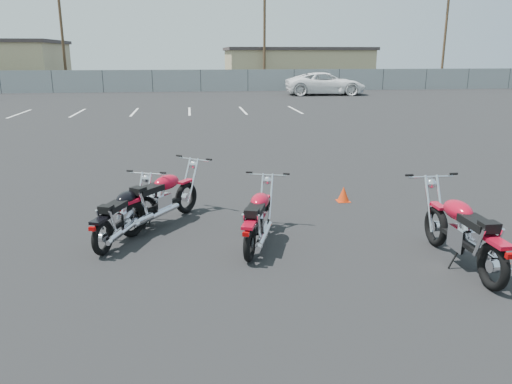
{
  "coord_description": "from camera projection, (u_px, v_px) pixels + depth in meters",
  "views": [
    {
      "loc": [
        -0.94,
        -8.15,
        3.11
      ],
      "look_at": [
        0.2,
        0.6,
        0.65
      ],
      "focal_mm": 35.0,
      "sensor_mm": 36.0,
      "label": 1
    }
  ],
  "objects": [
    {
      "name": "white_van",
      "position": [
        326.0,
        77.0,
        38.42
      ],
      "size": [
        3.28,
        7.24,
        2.69
      ],
      "primitive_type": "imported",
      "rotation": [
        0.0,
        0.0,
        1.51
      ],
      "color": "white",
      "rests_on": "ground"
    },
    {
      "name": "utility_pole_d",
      "position": [
        445.0,
        37.0,
        48.69
      ],
      "size": [
        1.8,
        0.24,
        9.0
      ],
      "color": "#412E1E",
      "rests_on": "ground"
    },
    {
      "name": "training_cone_near",
      "position": [
        343.0,
        194.0,
        10.82
      ],
      "size": [
        0.27,
        0.27,
        0.33
      ],
      "color": "red",
      "rests_on": "ground"
    },
    {
      "name": "motorcycle_second_black",
      "position": [
        123.0,
        215.0,
        8.51
      ],
      "size": [
        1.13,
        2.01,
        1.0
      ],
      "color": "black",
      "rests_on": "ground"
    },
    {
      "name": "utility_pole_b",
      "position": [
        62.0,
        35.0,
        44.19
      ],
      "size": [
        1.8,
        0.24,
        9.0
      ],
      "color": "#412E1E",
      "rests_on": "ground"
    },
    {
      "name": "chainlink_fence",
      "position": [
        201.0,
        81.0,
        41.93
      ],
      "size": [
        80.06,
        0.06,
        1.8
      ],
      "color": "gray",
      "rests_on": "ground"
    },
    {
      "name": "parking_line_stripes",
      "position": [
        162.0,
        112.0,
        27.53
      ],
      "size": [
        15.12,
        4.0,
        0.01
      ],
      "color": "silver",
      "rests_on": "ground"
    },
    {
      "name": "motorcycle_rear_red",
      "position": [
        464.0,
        232.0,
        7.45
      ],
      "size": [
        0.92,
        2.38,
        1.17
      ],
      "color": "black",
      "rests_on": "ground"
    },
    {
      "name": "tan_building_east",
      "position": [
        296.0,
        66.0,
        51.52
      ],
      "size": [
        14.4,
        9.4,
        3.7
      ],
      "color": "tan",
      "rests_on": "ground"
    },
    {
      "name": "ground",
      "position": [
        249.0,
        237.0,
        8.74
      ],
      "size": [
        120.0,
        120.0,
        0.0
      ],
      "primitive_type": "plane",
      "color": "black",
      "rests_on": "ground"
    },
    {
      "name": "motorcycle_third_red",
      "position": [
        258.0,
        218.0,
        8.28
      ],
      "size": [
        1.07,
        2.07,
        1.02
      ],
      "color": "black",
      "rests_on": "ground"
    },
    {
      "name": "utility_pole_c",
      "position": [
        264.0,
        35.0,
        45.48
      ],
      "size": [
        1.8,
        0.24,
        9.0
      ],
      "color": "#412E1E",
      "rests_on": "ground"
    },
    {
      "name": "motorcycle_front_red",
      "position": [
        161.0,
        198.0,
        9.28
      ],
      "size": [
        1.7,
        2.05,
        1.1
      ],
      "color": "black",
      "rests_on": "ground"
    }
  ]
}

